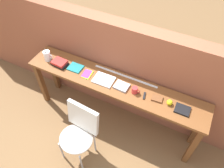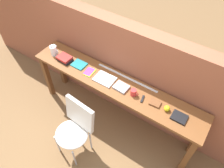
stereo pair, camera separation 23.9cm
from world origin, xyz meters
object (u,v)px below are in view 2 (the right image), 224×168
(book_stack_leftmost, at_px, (65,59))
(sports_ball_small, at_px, (167,108))
(magazine_cycling, at_px, (79,64))
(leather_journal_brown, at_px, (155,103))
(book_repair_rightmost, at_px, (179,117))
(pamphlet_pile_colourful, at_px, (89,72))
(book_open_centre, at_px, (105,79))
(chair_white_moulded, at_px, (75,127))
(pitcher_white, at_px, (54,50))
(multitool_folded, at_px, (143,99))
(mug, at_px, (134,92))

(book_stack_leftmost, bearing_deg, sports_ball_small, 0.89)
(magazine_cycling, xyz_separation_m, sports_ball_small, (1.34, -0.02, 0.03))
(leather_journal_brown, distance_m, book_repair_rightmost, 0.32)
(pamphlet_pile_colourful, distance_m, book_open_centre, 0.25)
(magazine_cycling, xyz_separation_m, book_repair_rightmost, (1.50, -0.03, 0.00))
(chair_white_moulded, height_order, sports_ball_small, sports_ball_small)
(magazine_cycling, height_order, pamphlet_pile_colourful, magazine_cycling)
(chair_white_moulded, relative_size, book_repair_rightmost, 5.06)
(pamphlet_pile_colourful, relative_size, book_repair_rightmost, 1.00)
(pamphlet_pile_colourful, bearing_deg, sports_ball_small, 0.87)
(pitcher_white, bearing_deg, sports_ball_small, 0.44)
(sports_ball_small, xyz_separation_m, book_repair_rightmost, (0.16, -0.01, -0.02))
(multitool_folded, bearing_deg, pitcher_white, 179.87)
(book_stack_leftmost, distance_m, leather_journal_brown, 1.42)
(book_stack_leftmost, height_order, mug, mug)
(book_stack_leftmost, distance_m, magazine_cycling, 0.23)
(pamphlet_pile_colourful, distance_m, leather_journal_brown, 0.98)
(multitool_folded, height_order, leather_journal_brown, leather_journal_brown)
(magazine_cycling, height_order, leather_journal_brown, leather_journal_brown)
(pitcher_white, relative_size, pamphlet_pile_colourful, 1.05)
(pamphlet_pile_colourful, relative_size, sports_ball_small, 2.49)
(sports_ball_small, bearing_deg, leather_journal_brown, 176.62)
(magazine_cycling, distance_m, sports_ball_small, 1.34)
(book_open_centre, bearing_deg, pamphlet_pile_colourful, -179.04)
(book_open_centre, height_order, multitool_folded, book_open_centre)
(leather_journal_brown, bearing_deg, sports_ball_small, -8.40)
(book_open_centre, relative_size, multitool_folded, 2.45)
(chair_white_moulded, distance_m, book_open_centre, 0.74)
(sports_ball_small, bearing_deg, book_open_centre, -179.45)
(pamphlet_pile_colourful, height_order, multitool_folded, multitool_folded)
(pitcher_white, bearing_deg, book_repair_rightmost, -0.03)
(multitool_folded, distance_m, sports_ball_small, 0.31)
(chair_white_moulded, bearing_deg, book_open_centre, 87.27)
(chair_white_moulded, xyz_separation_m, book_repair_rightmost, (1.08, 0.64, 0.36))
(chair_white_moulded, height_order, book_stack_leftmost, book_stack_leftmost)
(magazine_cycling, xyz_separation_m, mug, (0.90, -0.03, 0.04))
(pamphlet_pile_colourful, bearing_deg, pitcher_white, 179.69)
(magazine_cycling, distance_m, mug, 0.90)
(book_open_centre, distance_m, book_repair_rightmost, 1.05)
(mug, bearing_deg, multitool_folded, 0.35)
(book_stack_leftmost, bearing_deg, mug, 0.34)
(book_stack_leftmost, height_order, magazine_cycling, book_stack_leftmost)
(chair_white_moulded, height_order, pitcher_white, pitcher_white)
(pitcher_white, relative_size, book_stack_leftmost, 0.80)
(magazine_cycling, xyz_separation_m, book_open_centre, (0.46, -0.03, 0.00))
(book_open_centre, bearing_deg, leather_journal_brown, 0.37)
(mug, relative_size, book_repair_rightmost, 0.62)
(sports_ball_small, height_order, book_repair_rightmost, sports_ball_small)
(multitool_folded, bearing_deg, book_open_centre, 179.16)
(book_stack_leftmost, bearing_deg, book_repair_rightmost, 0.32)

